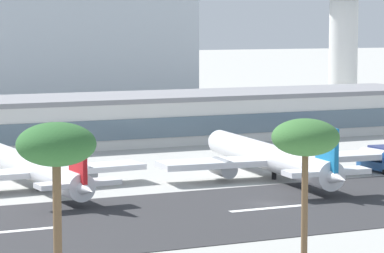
# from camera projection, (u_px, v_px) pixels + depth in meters

# --- Properties ---
(ground_plane) EXTENTS (1400.00, 1400.00, 0.00)m
(ground_plane) POSITION_uv_depth(u_px,v_px,m) (268.00, 204.00, 138.32)
(ground_plane) COLOR #A8A8A3
(runway_strip) EXTENTS (800.00, 34.33, 0.08)m
(runway_strip) POSITION_uv_depth(u_px,v_px,m) (279.00, 208.00, 135.52)
(runway_strip) COLOR #2D2D30
(runway_strip) RESTS_ON ground_plane
(runway_centreline_dash_3) EXTENTS (12.00, 1.20, 0.01)m
(runway_centreline_dash_3) POSITION_uv_depth(u_px,v_px,m) (8.00, 232.00, 119.80)
(runway_centreline_dash_3) COLOR white
(runway_centreline_dash_3) RESTS_ON runway_strip
(runway_centreline_dash_4) EXTENTS (12.00, 1.20, 0.01)m
(runway_centreline_dash_4) POSITION_uv_depth(u_px,v_px,m) (269.00, 208.00, 134.87)
(runway_centreline_dash_4) COLOR white
(runway_centreline_dash_4) RESTS_ON runway_strip
(terminal_building) EXTENTS (173.50, 24.09, 10.16)m
(terminal_building) POSITION_uv_depth(u_px,v_px,m) (62.00, 121.00, 203.59)
(terminal_building) COLOR silver
(terminal_building) RESTS_ON ground_plane
(control_tower) EXTENTS (16.31, 16.31, 39.39)m
(control_tower) POSITION_uv_depth(u_px,v_px,m) (344.00, 23.00, 260.19)
(control_tower) COLOR silver
(control_tower) RESTS_ON ground_plane
(distant_hotel_block) EXTENTS (100.32, 39.99, 37.79)m
(distant_hotel_block) POSITION_uv_depth(u_px,v_px,m) (24.00, 44.00, 300.04)
(distant_hotel_block) COLOR #A8B2BC
(distant_hotel_block) RESTS_ON ground_plane
(airliner_red_tail_gate_1) EXTENTS (35.39, 45.33, 9.46)m
(airliner_red_tail_gate_1) POSITION_uv_depth(u_px,v_px,m) (38.00, 171.00, 149.41)
(airliner_red_tail_gate_1) COLOR white
(airliner_red_tail_gate_1) RESTS_ON ground_plane
(airliner_blue_tail_gate_2) EXTENTS (38.70, 50.33, 10.51)m
(airliner_blue_tail_gate_2) POSITION_uv_depth(u_px,v_px,m) (273.00, 159.00, 160.17)
(airliner_blue_tail_gate_2) COLOR silver
(airliner_blue_tail_gate_2) RESTS_ON ground_plane
(service_fuel_truck_2) EXTENTS (3.67, 8.75, 3.95)m
(service_fuel_truck_2) POSITION_uv_depth(u_px,v_px,m) (379.00, 160.00, 167.88)
(service_fuel_truck_2) COLOR #23569E
(service_fuel_truck_2) RESTS_ON ground_plane
(palm_tree_0) EXTENTS (6.94, 6.94, 17.16)m
(palm_tree_0) POSITION_uv_depth(u_px,v_px,m) (56.00, 148.00, 83.96)
(palm_tree_0) COLOR brown
(palm_tree_0) RESTS_ON ground_plane
(palm_tree_2) EXTENTS (7.11, 7.11, 15.76)m
(palm_tree_2) POSITION_uv_depth(u_px,v_px,m) (305.00, 139.00, 101.33)
(palm_tree_2) COLOR brown
(palm_tree_2) RESTS_ON ground_plane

